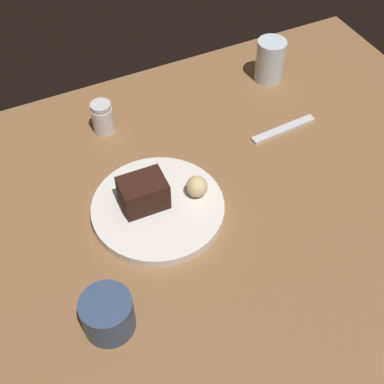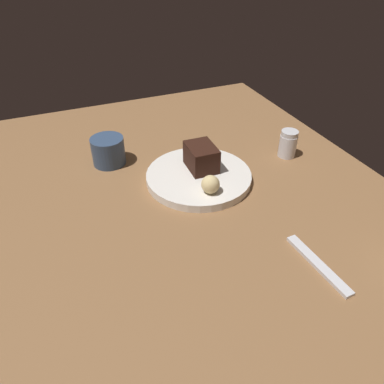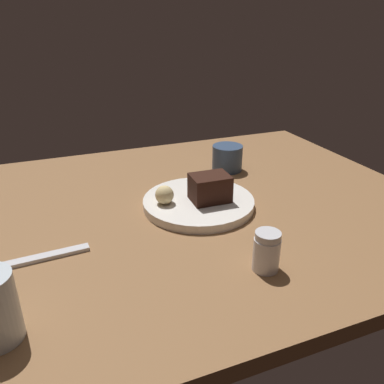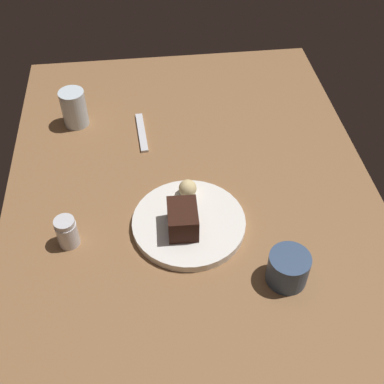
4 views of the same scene
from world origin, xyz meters
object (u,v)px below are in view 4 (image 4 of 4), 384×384
object	(u,v)px
water_glass	(74,108)
coffee_cup	(288,268)
salt_shaker	(67,232)
chocolate_cake_slice	(183,219)
bread_roll	(188,188)
dessert_plate	(189,223)
dessert_spoon	(142,132)

from	to	relation	value
water_glass	coffee_cup	world-z (taller)	water_glass
salt_shaker	chocolate_cake_slice	bearing A→B (deg)	-91.16
chocolate_cake_slice	bread_roll	size ratio (longest dim) A/B	2.05
chocolate_cake_slice	coffee_cup	xyz separation A→B (cm)	(-13.35, -18.60, -1.31)
dessert_plate	water_glass	size ratio (longest dim) A/B	2.47
dessert_plate	chocolate_cake_slice	xyz separation A→B (cm)	(-1.98, 1.46, 3.75)
bread_roll	salt_shaker	world-z (taller)	salt_shaker
salt_shaker	coffee_cup	xyz separation A→B (cm)	(-13.83, -42.01, -0.02)
coffee_cup	dessert_plate	bearing A→B (deg)	48.19
chocolate_cake_slice	bread_roll	bearing A→B (deg)	-12.37
bread_roll	dessert_spoon	distance (cm)	26.39
bread_roll	coffee_cup	bearing A→B (deg)	-144.02
chocolate_cake_slice	coffee_cup	distance (cm)	22.93
salt_shaker	water_glass	xyz separation A→B (cm)	(39.72, 0.27, 1.46)
salt_shaker	dessert_plate	bearing A→B (deg)	-86.55
chocolate_cake_slice	dessert_spoon	world-z (taller)	chocolate_cake_slice
salt_shaker	water_glass	distance (cm)	39.74
salt_shaker	dessert_spoon	bearing A→B (deg)	-26.06
chocolate_cake_slice	bread_roll	xyz separation A→B (cm)	(9.42, -2.07, -0.88)
dessert_plate	bread_roll	bearing A→B (deg)	-4.65
bread_roll	water_glass	bearing A→B (deg)	39.92
bread_roll	salt_shaker	xyz separation A→B (cm)	(-8.94, 25.48, -0.41)
dessert_plate	chocolate_cake_slice	world-z (taller)	chocolate_cake_slice
chocolate_cake_slice	coffee_cup	bearing A→B (deg)	-125.68
bread_roll	water_glass	world-z (taller)	water_glass
water_glass	dessert_spoon	bearing A→B (deg)	-110.57
dessert_plate	salt_shaker	distance (cm)	25.04
dessert_spoon	salt_shaker	bearing A→B (deg)	-29.35
dessert_plate	dessert_spoon	world-z (taller)	dessert_plate
dessert_plate	coffee_cup	size ratio (longest dim) A/B	3.02
chocolate_cake_slice	salt_shaker	bearing A→B (deg)	88.84
water_glass	coffee_cup	xyz separation A→B (cm)	(-53.54, -42.28, -1.48)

